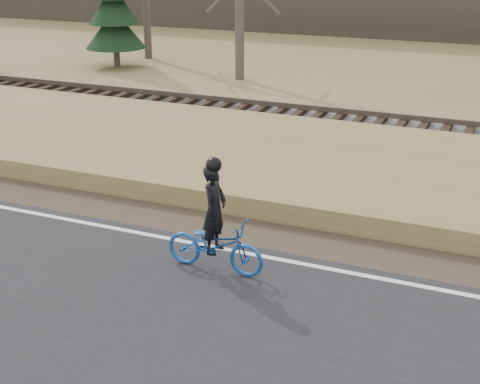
% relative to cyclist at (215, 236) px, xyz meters
% --- Properties ---
extents(ground, '(120.00, 120.00, 0.00)m').
position_rel_cyclist_xyz_m(ground, '(-4.53, 0.58, -0.69)').
color(ground, olive).
rests_on(ground, ground).
extents(edge_line, '(120.00, 0.12, 0.01)m').
position_rel_cyclist_xyz_m(edge_line, '(-4.53, 0.78, -0.63)').
color(edge_line, silver).
rests_on(edge_line, road).
extents(shoulder, '(120.00, 1.60, 0.04)m').
position_rel_cyclist_xyz_m(shoulder, '(-4.53, 1.78, -0.67)').
color(shoulder, '#473A2B').
rests_on(shoulder, ground).
extents(embankment, '(120.00, 5.00, 0.44)m').
position_rel_cyclist_xyz_m(embankment, '(-4.53, 4.78, -0.47)').
color(embankment, olive).
rests_on(embankment, ground).
extents(ballast, '(120.00, 3.00, 0.45)m').
position_rel_cyclist_xyz_m(ballast, '(-4.53, 8.58, -0.47)').
color(ballast, slate).
rests_on(ballast, ground).
extents(railroad, '(120.00, 2.40, 0.29)m').
position_rel_cyclist_xyz_m(railroad, '(-4.53, 8.58, -0.16)').
color(railroad, black).
rests_on(railroad, ballast).
extents(cyclist, '(1.76, 0.63, 2.02)m').
position_rel_cyclist_xyz_m(cyclist, '(0.00, 0.00, 0.00)').
color(cyclist, '#164C9B').
rests_on(cyclist, road).
extents(conifer, '(2.60, 2.60, 5.53)m').
position_rel_cyclist_xyz_m(conifer, '(-12.09, 15.69, 1.93)').
color(conifer, brown).
rests_on(conifer, ground).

